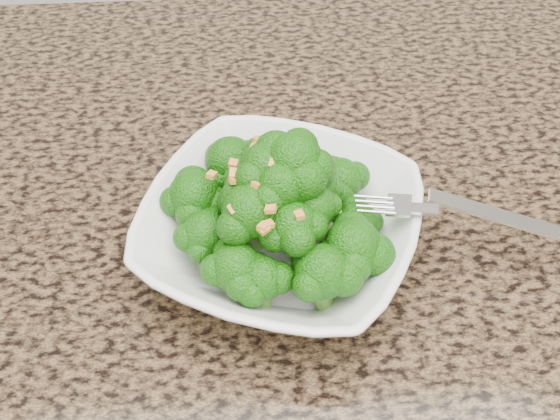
{
  "coord_description": "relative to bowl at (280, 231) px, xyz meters",
  "views": [
    {
      "loc": [
        -0.09,
        0.05,
        1.34
      ],
      "look_at": [
        -0.07,
        0.42,
        0.95
      ],
      "focal_mm": 45.0,
      "sensor_mm": 36.0,
      "label": 1
    }
  ],
  "objects": [
    {
      "name": "garlic_topping",
      "position": [
        0.0,
        0.0,
        0.1
      ],
      "size": [
        0.11,
        0.11,
        0.01
      ],
      "primitive_type": null,
      "color": "gold",
      "rests_on": "broccoli_pile"
    },
    {
      "name": "bowl",
      "position": [
        0.0,
        0.0,
        0.0
      ],
      "size": [
        0.28,
        0.28,
        0.05
      ],
      "primitive_type": "imported",
      "rotation": [
        0.0,
        0.0,
        -0.41
      ],
      "color": "white",
      "rests_on": "granite_counter"
    },
    {
      "name": "broccoli_pile",
      "position": [
        0.0,
        0.0,
        0.06
      ],
      "size": [
        0.19,
        0.19,
        0.08
      ],
      "primitive_type": null,
      "color": "#1A660B",
      "rests_on": "bowl"
    },
    {
      "name": "granite_counter",
      "position": [
        0.07,
        -0.12,
        -0.04
      ],
      "size": [
        1.64,
        1.04,
        0.03
      ],
      "primitive_type": "cube",
      "color": "brown",
      "rests_on": "cabinet"
    },
    {
      "name": "fork",
      "position": [
        0.11,
        -0.01,
        0.03
      ],
      "size": [
        0.18,
        0.07,
        0.01
      ],
      "primitive_type": null,
      "rotation": [
        0.0,
        0.0,
        -0.26
      ],
      "color": "silver",
      "rests_on": "bowl"
    }
  ]
}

